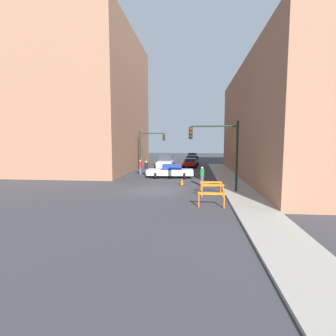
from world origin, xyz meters
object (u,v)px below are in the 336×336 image
(traffic_light_far, at_px, (148,144))
(barrier_back, at_px, (211,185))
(traffic_light_near, at_px, (221,145))
(barrier_front, at_px, (211,197))
(parked_car_near, at_px, (190,162))
(parked_car_mid, at_px, (191,159))
(pedestrian_corner, at_px, (140,167))
(white_truck, at_px, (165,162))
(barrier_mid, at_px, (212,188))
(parked_car_far, at_px, (192,156))
(traffic_cone, at_px, (182,182))
(pedestrian_sidewalk, at_px, (202,176))
(police_car, at_px, (171,171))
(pedestrian_crossing, at_px, (146,168))

(traffic_light_far, height_order, barrier_back, traffic_light_far)
(traffic_light_near, bearing_deg, barrier_front, -101.39)
(traffic_light_near, bearing_deg, barrier_back, -144.65)
(parked_car_near, relative_size, parked_car_mid, 1.02)
(pedestrian_corner, height_order, barrier_back, pedestrian_corner)
(traffic_light_far, relative_size, white_truck, 0.95)
(pedestrian_corner, xyz_separation_m, barrier_mid, (7.42, -11.50, -0.24))
(traffic_light_near, relative_size, barrier_front, 3.25)
(traffic_light_far, bearing_deg, parked_car_far, 74.03)
(traffic_light_near, distance_m, parked_car_far, 34.50)
(parked_car_far, relative_size, barrier_back, 2.78)
(traffic_light_near, distance_m, traffic_cone, 5.17)
(pedestrian_sidewalk, distance_m, barrier_back, 3.18)
(police_car, height_order, barrier_front, police_car)
(pedestrian_corner, height_order, barrier_mid, pedestrian_corner)
(pedestrian_sidewalk, distance_m, barrier_front, 7.22)
(white_truck, distance_m, barrier_back, 16.97)
(parked_car_mid, height_order, pedestrian_crossing, pedestrian_crossing)
(police_car, distance_m, barrier_front, 12.30)
(traffic_light_near, height_order, barrier_front, traffic_light_near)
(traffic_light_far, bearing_deg, barrier_front, -69.57)
(white_truck, bearing_deg, barrier_back, -74.59)
(pedestrian_corner, relative_size, traffic_cone, 2.53)
(pedestrian_sidewalk, relative_size, barrier_front, 1.04)
(police_car, xyz_separation_m, white_truck, (-1.50, 8.45, 0.18))
(parked_car_near, bearing_deg, traffic_cone, -86.70)
(traffic_light_near, relative_size, parked_car_near, 1.17)
(traffic_light_near, relative_size, parked_car_far, 1.17)
(parked_car_mid, height_order, barrier_back, parked_car_mid)
(parked_car_near, xyz_separation_m, barrier_back, (1.80, -18.96, -0.06))
(parked_car_near, xyz_separation_m, barrier_front, (1.59, -23.04, -0.06))
(police_car, bearing_deg, parked_car_mid, -8.64)
(parked_car_near, height_order, pedestrian_corner, pedestrian_corner)
(barrier_mid, bearing_deg, barrier_front, -94.88)
(parked_car_near, bearing_deg, barrier_front, -81.04)
(traffic_light_far, distance_m, pedestrian_corner, 5.37)
(traffic_light_near, relative_size, pedestrian_corner, 3.13)
(parked_car_far, distance_m, barrier_front, 38.92)
(parked_car_far, bearing_deg, pedestrian_sidewalk, -83.37)
(white_truck, bearing_deg, traffic_light_near, -71.71)
(parked_car_near, bearing_deg, traffic_light_far, -139.26)
(parked_car_near, bearing_deg, white_truck, -135.17)
(parked_car_near, distance_m, barrier_front, 23.10)
(white_truck, xyz_separation_m, pedestrian_crossing, (-1.31, -7.23, -0.04))
(pedestrian_sidewalk, distance_m, barrier_mid, 4.41)
(traffic_light_far, height_order, parked_car_mid, traffic_light_far)
(police_car, relative_size, barrier_front, 2.99)
(white_truck, height_order, barrier_back, white_truck)
(white_truck, xyz_separation_m, parked_car_near, (3.35, 2.80, -0.23))
(parked_car_far, relative_size, barrier_mid, 2.77)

